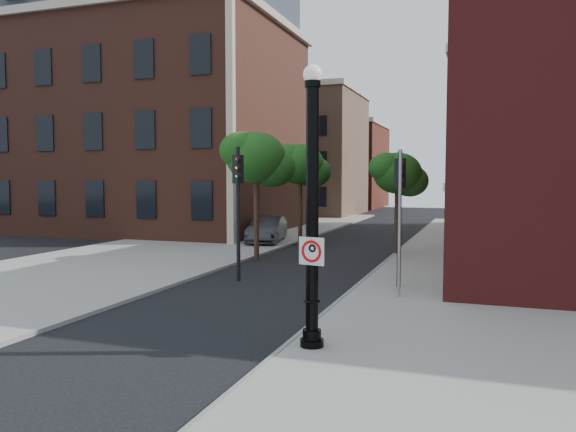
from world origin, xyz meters
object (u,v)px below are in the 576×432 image
at_px(traffic_signal_right, 400,196).
at_px(no_parking_sign, 311,251).
at_px(traffic_signal_left, 238,191).
at_px(lamppost, 312,221).
at_px(parked_car, 267,230).

bearing_deg(traffic_signal_right, no_parking_sign, -77.73).
bearing_deg(traffic_signal_left, no_parking_sign, -30.61).
relative_size(lamppost, no_parking_sign, 10.35).
relative_size(no_parking_sign, traffic_signal_right, 0.13).
height_order(parked_car, traffic_signal_left, traffic_signal_left).
bearing_deg(no_parking_sign, traffic_signal_left, 136.01).
bearing_deg(traffic_signal_right, lamppost, -78.12).
bearing_deg(no_parking_sign, parked_car, 125.59).
height_order(no_parking_sign, parked_car, no_parking_sign).
height_order(lamppost, traffic_signal_left, lamppost).
distance_m(parked_car, traffic_signal_right, 14.38).
distance_m(no_parking_sign, traffic_signal_left, 8.83).
relative_size(no_parking_sign, traffic_signal_left, 0.12).
relative_size(parked_car, traffic_signal_right, 1.01).
bearing_deg(parked_car, no_parking_sign, -77.22).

